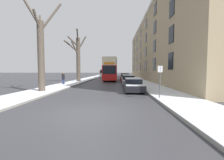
% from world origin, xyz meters
% --- Properties ---
extents(ground_plane, '(320.00, 320.00, 0.00)m').
position_xyz_m(ground_plane, '(0.00, 0.00, 0.00)').
color(ground_plane, '#38383D').
extents(sidewalk_left, '(3.07, 130.00, 0.16)m').
position_xyz_m(sidewalk_left, '(-5.64, 53.00, 0.08)').
color(sidewalk_left, gray).
rests_on(sidewalk_left, ground).
extents(sidewalk_right, '(3.07, 130.00, 0.16)m').
position_xyz_m(sidewalk_right, '(5.64, 53.00, 0.08)').
color(sidewalk_right, gray).
rests_on(sidewalk_right, ground).
extents(terrace_facade_right, '(9.10, 48.35, 13.78)m').
position_xyz_m(terrace_facade_right, '(11.66, 26.94, 6.89)').
color(terrace_facade_right, tan).
rests_on(terrace_facade_right, ground).
extents(bare_tree_left_0, '(3.17, 2.65, 8.89)m').
position_xyz_m(bare_tree_left_0, '(-5.47, 6.59, 3.88)').
color(bare_tree_left_0, '#4C4238').
rests_on(bare_tree_left_0, ground).
extents(bare_tree_left_1, '(3.93, 2.03, 9.06)m').
position_xyz_m(bare_tree_left_1, '(-5.50, 19.46, 4.40)').
color(bare_tree_left_1, '#4C4238').
rests_on(bare_tree_left_1, ground).
extents(double_decker_bus, '(2.59, 11.14, 4.46)m').
position_xyz_m(double_decker_bus, '(0.11, 24.22, 2.52)').
color(double_decker_bus, red).
rests_on(double_decker_bus, ground).
extents(parked_car_0, '(1.74, 3.97, 1.32)m').
position_xyz_m(parked_car_0, '(3.04, 7.42, 0.61)').
color(parked_car_0, black).
rests_on(parked_car_0, ground).
extents(parked_car_1, '(1.78, 4.19, 1.41)m').
position_xyz_m(parked_car_1, '(3.04, 13.66, 0.65)').
color(parked_car_1, slate).
rests_on(parked_car_1, ground).
extents(parked_car_2, '(1.82, 3.96, 1.39)m').
position_xyz_m(parked_car_2, '(3.04, 18.88, 0.64)').
color(parked_car_2, maroon).
rests_on(parked_car_2, ground).
extents(parked_car_3, '(1.76, 4.45, 1.54)m').
position_xyz_m(parked_car_3, '(3.04, 24.48, 0.70)').
color(parked_car_3, silver).
rests_on(parked_car_3, ground).
extents(parked_car_4, '(1.73, 4.39, 1.41)m').
position_xyz_m(parked_car_4, '(3.04, 30.02, 0.65)').
color(parked_car_4, maroon).
rests_on(parked_car_4, ground).
extents(oncoming_van, '(1.91, 5.44, 2.41)m').
position_xyz_m(oncoming_van, '(-2.58, 37.57, 1.30)').
color(oncoming_van, white).
rests_on(oncoming_van, ground).
extents(pedestrian_left_sidewalk, '(0.40, 0.40, 1.82)m').
position_xyz_m(pedestrian_left_sidewalk, '(-5.99, 13.49, 1.00)').
color(pedestrian_left_sidewalk, navy).
rests_on(pedestrian_left_sidewalk, ground).
extents(street_sign_post, '(0.32, 0.07, 2.37)m').
position_xyz_m(street_sign_post, '(4.40, 3.32, 1.37)').
color(street_sign_post, '#4C4F54').
rests_on(street_sign_post, ground).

